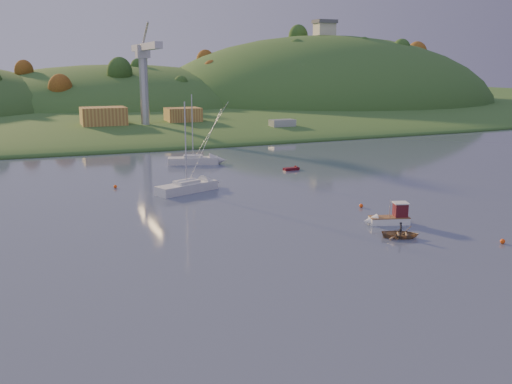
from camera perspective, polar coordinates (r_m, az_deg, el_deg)
name	(u,v)px	position (r m, az deg, el deg)	size (l,w,h in m)	color
ground	(494,338)	(41.56, 22.69, -13.30)	(500.00, 500.00, 0.00)	#37475B
far_shore	(89,107)	(257.88, -16.39, 8.14)	(620.00, 220.00, 1.50)	#2B5321
shore_slope	(112,120)	(193.58, -14.24, 6.97)	(640.00, 150.00, 7.00)	#2B5321
hill_center	(120,110)	(239.42, -13.46, 8.00)	(140.00, 120.00, 36.00)	#2B5321
hill_right	(323,107)	(253.13, 6.68, 8.48)	(150.00, 130.00, 60.00)	#2B5321
hilltop_house	(325,27)	(253.03, 6.88, 16.05)	(9.00, 7.00, 6.45)	beige
hillside_trees	(103,115)	(213.32, -15.04, 7.40)	(280.00, 50.00, 32.00)	#1F4418
wharf	(156,129)	(152.22, -10.00, 6.20)	(42.00, 16.00, 2.40)	slate
shed_west	(104,117)	(150.62, -15.00, 7.28)	(11.00, 8.00, 4.80)	#9E6434
shed_east	(183,115)	(155.75, -7.31, 7.61)	(9.00, 7.00, 4.00)	#9E6434
dock_crane	(145,67)	(147.20, -11.09, 12.19)	(3.20, 28.00, 20.30)	#B7B7BC
fishing_boat	(386,218)	(65.68, 12.90, -2.53)	(5.42, 3.03, 3.30)	white
sailboat_near	(187,186)	(80.82, -6.94, 0.55)	(9.47, 5.90, 12.64)	silver
sailboat_far	(193,160)	(103.86, -6.31, 3.22)	(9.39, 4.95, 12.48)	beige
canoe	(401,234)	(61.01, 14.26, -4.09)	(2.71, 3.79, 0.79)	#917150
paddler	(401,231)	(60.92, 14.27, -3.81)	(0.52, 0.34, 1.42)	black
red_tender	(294,169)	(97.75, 3.85, 2.35)	(3.23, 1.32, 1.07)	#530B15
work_vessel	(282,129)	(148.57, 2.64, 6.30)	(15.32, 6.16, 3.87)	slate
buoy_0	(503,241)	(62.31, 23.44, -4.55)	(0.50, 0.50, 0.50)	#F2480C
buoy_1	(361,206)	(72.75, 10.47, -1.35)	(0.50, 0.50, 0.50)	#F2480C
buoy_3	(115,187)	(85.36, -13.90, 0.54)	(0.50, 0.50, 0.50)	#F2480C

